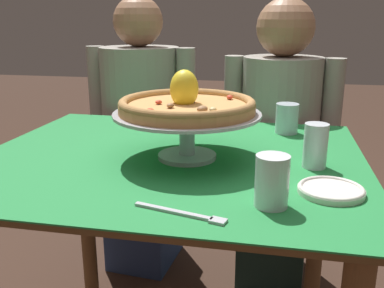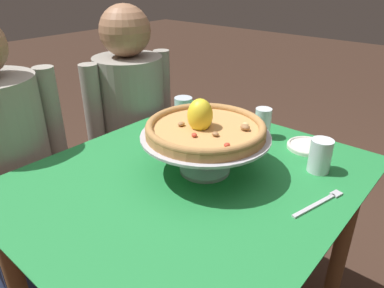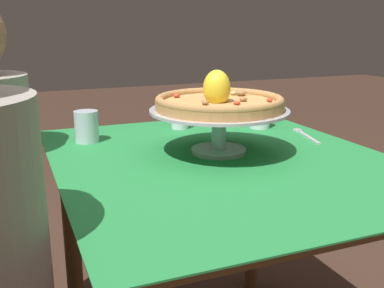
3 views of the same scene
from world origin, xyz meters
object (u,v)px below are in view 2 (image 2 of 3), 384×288
at_px(pizza, 205,127).
at_px(side_plate, 308,146).
at_px(pizza_stand, 205,143).
at_px(water_glass_back_right, 183,110).
at_px(water_glass_front_right, 320,157).
at_px(dinner_fork, 320,202).
at_px(water_glass_side_right, 263,125).
at_px(diner_left, 10,184).
at_px(diner_right, 134,138).

relative_size(pizza, side_plate, 2.52).
bearing_deg(pizza_stand, water_glass_back_right, 50.99).
bearing_deg(water_glass_front_right, dinner_fork, -154.55).
xyz_separation_m(water_glass_back_right, water_glass_front_right, (-0.04, -0.62, 0.01)).
height_order(pizza_stand, water_glass_side_right, pizza_stand).
height_order(side_plate, diner_left, diner_left).
bearing_deg(side_plate, pizza_stand, 153.33).
distance_m(water_glass_side_right, side_plate, 0.18).
bearing_deg(water_glass_side_right, pizza_stand, 178.68).
relative_size(pizza_stand, diner_left, 0.33).
distance_m(water_glass_back_right, side_plate, 0.53).
xyz_separation_m(pizza_stand, water_glass_front_right, (0.24, -0.28, -0.05)).
bearing_deg(diner_left, diner_right, -2.37).
bearing_deg(water_glass_side_right, water_glass_front_right, -111.11).
height_order(dinner_fork, diner_left, diner_left).
xyz_separation_m(pizza, water_glass_front_right, (0.24, -0.28, -0.10)).
height_order(water_glass_side_right, diner_right, diner_right).
xyz_separation_m(dinner_fork, diner_right, (0.18, 1.02, -0.18)).
bearing_deg(pizza, water_glass_back_right, 50.86).
height_order(water_glass_side_right, water_glass_front_right, water_glass_side_right).
xyz_separation_m(water_glass_side_right, diner_right, (-0.09, 0.67, -0.23)).
xyz_separation_m(water_glass_back_right, diner_left, (-0.63, 0.35, -0.21)).
bearing_deg(diner_right, dinner_fork, -100.16).
distance_m(water_glass_back_right, dinner_fork, 0.73).
bearing_deg(diner_right, water_glass_back_right, -86.46).
bearing_deg(water_glass_side_right, diner_left, 135.27).
bearing_deg(water_glass_back_right, diner_right, 93.54).
bearing_deg(dinner_fork, diner_left, 112.32).
bearing_deg(diner_left, water_glass_back_right, -28.87).
relative_size(dinner_fork, diner_left, 0.16).
relative_size(pizza, diner_right, 0.30).
xyz_separation_m(water_glass_back_right, water_glass_side_right, (0.07, -0.35, 0.01)).
height_order(water_glass_back_right, water_glass_side_right, water_glass_side_right).
bearing_deg(pizza, diner_left, 117.51).
bearing_deg(water_glass_front_right, diner_left, 121.68).
distance_m(water_glass_front_right, diner_left, 1.15).
height_order(pizza, diner_left, diner_left).
xyz_separation_m(pizza, water_glass_back_right, (0.27, 0.34, -0.11)).
height_order(water_glass_back_right, dinner_fork, water_glass_back_right).
bearing_deg(pizza, dinner_fork, -78.67).
bearing_deg(side_plate, water_glass_front_right, -144.07).
height_order(pizza_stand, diner_right, diner_right).
relative_size(side_plate, diner_right, 0.12).
bearing_deg(pizza_stand, side_plate, -26.67).
bearing_deg(diner_left, pizza, -62.49).
distance_m(side_plate, diner_right, 0.87).
bearing_deg(diner_left, water_glass_front_right, -58.32).
bearing_deg(pizza_stand, water_glass_front_right, -49.55).
height_order(pizza, diner_right, diner_right).
bearing_deg(pizza, pizza_stand, -34.44).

